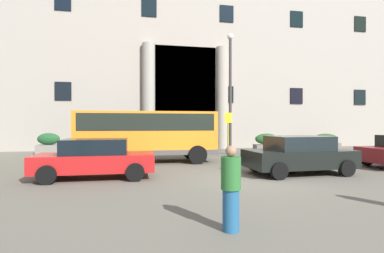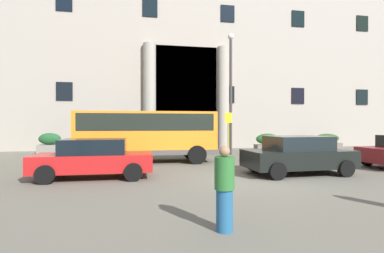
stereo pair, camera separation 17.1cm
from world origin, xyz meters
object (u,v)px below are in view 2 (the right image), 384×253
(hedge_planter_west, at_px, (50,144))
(white_taxi_kerbside, at_px, (298,155))
(motorcycle_near_kerb, at_px, (292,155))
(lamppost_plaza_centre, at_px, (231,84))
(hedge_planter_far_west, at_px, (177,141))
(hedge_planter_entrance_right, at_px, (327,142))
(hedge_planter_entrance_left, at_px, (267,142))
(hedge_planter_far_east, at_px, (106,143))
(bus_stop_sign, at_px, (228,129))
(pedestrian_child_trailing, at_px, (224,189))
(orange_minibus, at_px, (147,132))
(motorcycle_far_end, at_px, (68,160))
(parked_compact_extra, at_px, (94,158))

(hedge_planter_west, relative_size, white_taxi_kerbside, 0.34)
(motorcycle_near_kerb, distance_m, lamppost_plaza_centre, 6.60)
(hedge_planter_far_west, height_order, hedge_planter_entrance_right, hedge_planter_far_west)
(hedge_planter_entrance_left, height_order, hedge_planter_far_east, hedge_planter_far_east)
(lamppost_plaza_centre, bearing_deg, hedge_planter_west, 168.12)
(bus_stop_sign, height_order, hedge_planter_west, bus_stop_sign)
(pedestrian_child_trailing, bearing_deg, orange_minibus, 66.82)
(hedge_planter_entrance_right, relative_size, white_taxi_kerbside, 0.51)
(hedge_planter_west, relative_size, motorcycle_near_kerb, 0.69)
(hedge_planter_entrance_left, bearing_deg, hedge_planter_far_west, 179.43)
(motorcycle_far_end, xyz_separation_m, pedestrian_child_trailing, (4.36, -7.62, 0.32))
(hedge_planter_west, xyz_separation_m, motorcycle_far_end, (2.80, -7.47, -0.20))
(hedge_planter_entrance_left, height_order, hedge_planter_entrance_right, hedge_planter_entrance_left)
(hedge_planter_far_west, distance_m, lamppost_plaza_centre, 5.27)
(parked_compact_extra, xyz_separation_m, motorcycle_far_end, (-1.29, 1.80, -0.26))
(parked_compact_extra, height_order, pedestrian_child_trailing, pedestrian_child_trailing)
(orange_minibus, height_order, hedge_planter_entrance_left, orange_minibus)
(hedge_planter_far_east, bearing_deg, white_taxi_kerbside, -50.81)
(bus_stop_sign, height_order, parked_compact_extra, bus_stop_sign)
(hedge_planter_entrance_right, xyz_separation_m, white_taxi_kerbside, (-8.38, -9.97, 0.17))
(hedge_planter_far_east, height_order, white_taxi_kerbside, white_taxi_kerbside)
(motorcycle_far_end, relative_size, lamppost_plaza_centre, 0.24)
(motorcycle_far_end, bearing_deg, hedge_planter_entrance_left, 16.46)
(pedestrian_child_trailing, bearing_deg, hedge_planter_far_east, 74.19)
(parked_compact_extra, bearing_deg, pedestrian_child_trailing, -62.07)
(hedge_planter_entrance_right, xyz_separation_m, parked_compact_extra, (-15.99, -9.40, 0.14))
(orange_minibus, distance_m, bus_stop_sign, 5.06)
(parked_compact_extra, bearing_deg, hedge_planter_far_west, 65.00)
(hedge_planter_far_east, height_order, parked_compact_extra, parked_compact_extra)
(hedge_planter_west, bearing_deg, hedge_planter_entrance_left, -1.65)
(orange_minibus, relative_size, hedge_planter_far_east, 3.33)
(hedge_planter_entrance_left, xyz_separation_m, lamppost_plaza_centre, (-3.43, -1.98, 3.88))
(motorcycle_far_end, height_order, pedestrian_child_trailing, pedestrian_child_trailing)
(hedge_planter_west, bearing_deg, hedge_planter_far_west, -2.51)
(motorcycle_far_end, bearing_deg, hedge_planter_far_east, 71.25)
(hedge_planter_entrance_right, bearing_deg, bus_stop_sign, -158.01)
(hedge_planter_entrance_right, height_order, motorcycle_far_end, hedge_planter_entrance_right)
(hedge_planter_entrance_left, height_order, motorcycle_near_kerb, hedge_planter_entrance_left)
(motorcycle_near_kerb, xyz_separation_m, pedestrian_child_trailing, (-5.65, -7.65, 0.31))
(motorcycle_near_kerb, bearing_deg, hedge_planter_far_east, 133.86)
(hedge_planter_far_east, height_order, motorcycle_far_end, hedge_planter_far_east)
(hedge_planter_entrance_left, bearing_deg, pedestrian_child_trailing, -117.69)
(hedge_planter_west, bearing_deg, hedge_planter_far_east, 4.31)
(motorcycle_far_end, height_order, lamppost_plaza_centre, lamppost_plaza_centre)
(motorcycle_near_kerb, height_order, lamppost_plaza_centre, lamppost_plaza_centre)
(hedge_planter_far_west, xyz_separation_m, white_taxi_kerbside, (3.44, -9.48, -0.05))
(hedge_planter_west, bearing_deg, lamppost_plaza_centre, -11.88)
(hedge_planter_west, height_order, hedge_planter_far_east, hedge_planter_west)
(bus_stop_sign, height_order, white_taxi_kerbside, bus_stop_sign)
(white_taxi_kerbside, relative_size, motorcycle_far_end, 2.18)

